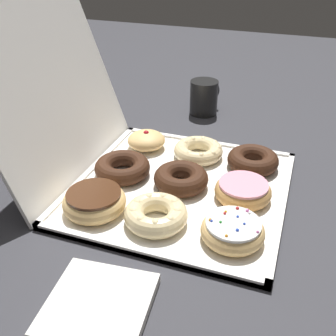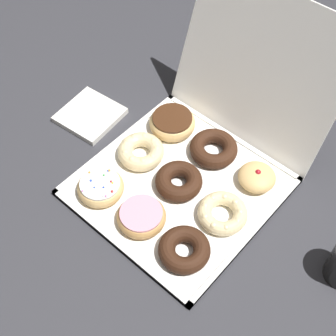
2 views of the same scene
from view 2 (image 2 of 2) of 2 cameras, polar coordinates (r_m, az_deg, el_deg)
The scene contains 13 objects.
ground_plane at distance 1.15m, azimuth 1.27°, elevation -2.42°, with size 3.00×3.00×0.00m, color #333338.
donut_box at distance 1.14m, azimuth 1.27°, elevation -2.27°, with size 0.42×0.42×0.01m.
box_lid_open at distance 1.16m, azimuth 10.64°, elevation 11.38°, with size 0.42×0.39×0.01m, color white.
sprinkle_donut_0 at distance 1.12m, azimuth -8.07°, elevation -2.26°, with size 0.11×0.11×0.04m.
pink_frosted_donut_1 at distance 1.07m, azimuth -3.28°, elevation -5.73°, with size 0.11×0.11×0.04m.
chocolate_cake_ring_donut_2 at distance 1.03m, azimuth 1.96°, elevation -9.72°, with size 0.11×0.11×0.04m.
cruller_donut_3 at distance 1.18m, azimuth -3.26°, elevation 2.01°, with size 0.12×0.12×0.04m.
chocolate_cake_ring_donut_4 at distance 1.12m, azimuth 1.37°, elevation -1.78°, with size 0.11×0.11×0.04m.
cruller_donut_5 at distance 1.08m, azimuth 6.44°, elevation -5.47°, with size 0.11×0.11×0.03m.
chocolate_frosted_donut_6 at distance 1.23m, azimuth 0.53°, elevation 5.48°, with size 0.12×0.12×0.04m.
chocolate_cake_ring_donut_7 at distance 1.19m, azimuth 5.43°, elevation 2.37°, with size 0.12×0.12×0.04m.
jelly_filled_donut_8 at distance 1.15m, azimuth 10.58°, elevation -1.06°, with size 0.09×0.09×0.05m.
napkin_stack at distance 1.30m, azimuth -9.31°, elevation 6.26°, with size 0.15×0.15×0.02m, color white.
Camera 2 is at (0.41, -0.50, 0.95)m, focal length 50.96 mm.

